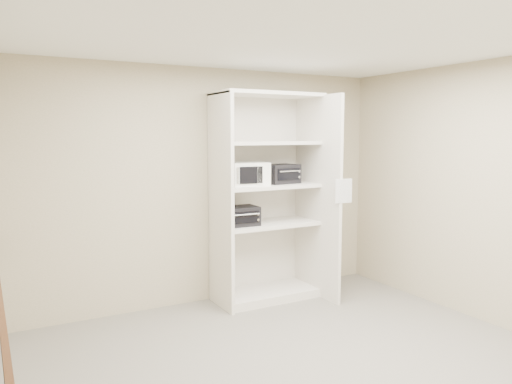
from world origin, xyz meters
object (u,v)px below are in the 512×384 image
shelving_unit (270,204)px  toaster_oven_upper (281,174)px  toaster_oven_lower (240,216)px  microwave (247,174)px

shelving_unit → toaster_oven_upper: bearing=3.8°
shelving_unit → toaster_oven_upper: shelving_unit is taller
shelving_unit → toaster_oven_lower: 0.43m
toaster_oven_upper → toaster_oven_lower: bearing=177.4°
microwave → toaster_oven_upper: microwave is taller
microwave → toaster_oven_lower: 0.48m
shelving_unit → microwave: (-0.31, -0.02, 0.37)m
microwave → toaster_oven_lower: (-0.10, -0.01, -0.47)m
shelving_unit → microwave: size_ratio=5.55×
microwave → toaster_oven_upper: bearing=8.5°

